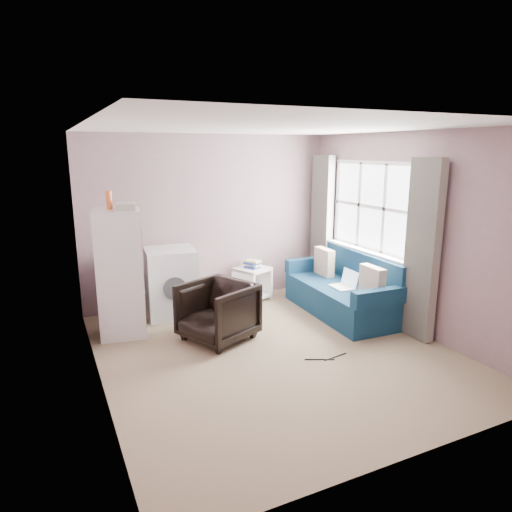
{
  "coord_description": "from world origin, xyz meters",
  "views": [
    {
      "loc": [
        -2.28,
        -4.32,
        2.27
      ],
      "look_at": [
        0.05,
        0.6,
        1.0
      ],
      "focal_mm": 32.0,
      "sensor_mm": 36.0,
      "label": 1
    }
  ],
  "objects_px": {
    "washing_machine": "(171,281)",
    "fridge": "(121,272)",
    "side_table": "(252,281)",
    "sofa": "(346,291)",
    "armchair": "(217,309)"
  },
  "relations": [
    {
      "from": "washing_machine",
      "to": "armchair",
      "type": "bearing_deg",
      "value": -69.49
    },
    {
      "from": "armchair",
      "to": "washing_machine",
      "type": "bearing_deg",
      "value": 169.99
    },
    {
      "from": "armchair",
      "to": "washing_machine",
      "type": "height_order",
      "value": "washing_machine"
    },
    {
      "from": "fridge",
      "to": "sofa",
      "type": "relative_size",
      "value": 0.92
    },
    {
      "from": "washing_machine",
      "to": "sofa",
      "type": "xyz_separation_m",
      "value": [
        2.26,
        -0.98,
        -0.18
      ]
    },
    {
      "from": "side_table",
      "to": "sofa",
      "type": "xyz_separation_m",
      "value": [
        0.95,
        -1.12,
        0.02
      ]
    },
    {
      "from": "armchair",
      "to": "fridge",
      "type": "distance_m",
      "value": 1.28
    },
    {
      "from": "armchair",
      "to": "sofa",
      "type": "bearing_deg",
      "value": 69.4
    },
    {
      "from": "armchair",
      "to": "side_table",
      "type": "xyz_separation_m",
      "value": [
        1.04,
        1.23,
        -0.1
      ]
    },
    {
      "from": "armchair",
      "to": "washing_machine",
      "type": "xyz_separation_m",
      "value": [
        -0.27,
        1.1,
        0.1
      ]
    },
    {
      "from": "armchair",
      "to": "side_table",
      "type": "bearing_deg",
      "value": 115.91
    },
    {
      "from": "armchair",
      "to": "fridge",
      "type": "bearing_deg",
      "value": -147.73
    },
    {
      "from": "armchair",
      "to": "sofa",
      "type": "distance_m",
      "value": 1.99
    },
    {
      "from": "side_table",
      "to": "sofa",
      "type": "bearing_deg",
      "value": -49.75
    },
    {
      "from": "washing_machine",
      "to": "fridge",
      "type": "bearing_deg",
      "value": -143.39
    }
  ]
}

